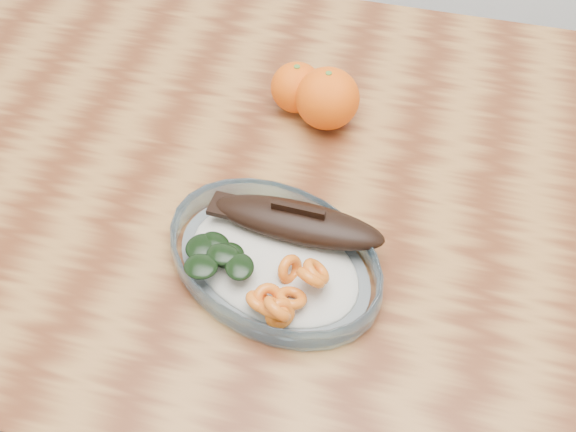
{
  "coord_description": "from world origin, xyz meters",
  "views": [
    {
      "loc": [
        0.12,
        -0.62,
        1.38
      ],
      "look_at": [
        -0.01,
        -0.09,
        0.77
      ],
      "focal_mm": 45.0,
      "sensor_mm": 36.0,
      "label": 1
    }
  ],
  "objects_px": {
    "dining_table": "(316,227)",
    "orange_left": "(297,87)",
    "orange_right": "(327,98)",
    "plated_meal": "(274,257)"
  },
  "relations": [
    {
      "from": "plated_meal",
      "to": "orange_left",
      "type": "bearing_deg",
      "value": 123.54
    },
    {
      "from": "orange_right",
      "to": "plated_meal",
      "type": "bearing_deg",
      "value": -90.32
    },
    {
      "from": "dining_table",
      "to": "orange_left",
      "type": "distance_m",
      "value": 0.19
    },
    {
      "from": "plated_meal",
      "to": "orange_right",
      "type": "distance_m",
      "value": 0.25
    },
    {
      "from": "plated_meal",
      "to": "orange_left",
      "type": "distance_m",
      "value": 0.27
    },
    {
      "from": "orange_left",
      "to": "orange_right",
      "type": "distance_m",
      "value": 0.05
    },
    {
      "from": "plated_meal",
      "to": "orange_left",
      "type": "relative_size",
      "value": 8.86
    },
    {
      "from": "dining_table",
      "to": "plated_meal",
      "type": "bearing_deg",
      "value": -95.23
    },
    {
      "from": "dining_table",
      "to": "orange_right",
      "type": "xyz_separation_m",
      "value": [
        -0.01,
        0.1,
        0.14
      ]
    },
    {
      "from": "dining_table",
      "to": "orange_left",
      "type": "relative_size",
      "value": 17.5
    }
  ]
}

